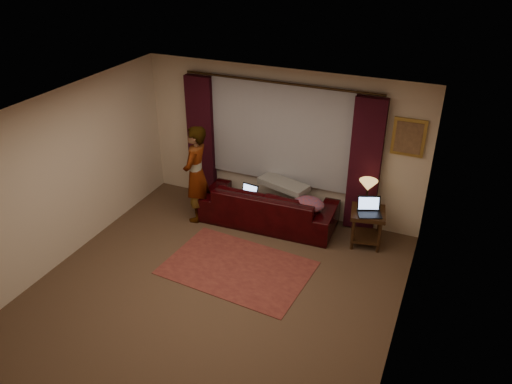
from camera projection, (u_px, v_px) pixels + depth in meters
floor at (217, 288)px, 7.20m from camera, size 5.00×5.00×0.01m
ceiling at (209, 117)px, 5.96m from camera, size 5.00×5.00×0.02m
wall_back at (281, 143)px, 8.60m from camera, size 5.00×0.02×2.60m
wall_front at (86, 338)px, 4.56m from camera, size 5.00×0.02×2.60m
wall_left at (65, 177)px, 7.45m from camera, size 0.02×5.00×2.60m
wall_right at (407, 255)px, 5.71m from camera, size 0.02×5.00×2.60m
sheer_curtain at (280, 133)px, 8.45m from camera, size 2.50×0.05×1.80m
drape_left at (201, 138)px, 9.09m from camera, size 0.50×0.14×2.30m
drape_right at (365, 166)px, 8.04m from camera, size 0.50×0.14×2.30m
curtain_rod at (280, 83)px, 7.99m from camera, size 0.04×0.04×3.40m
picture_frame at (409, 137)px, 7.62m from camera, size 0.50×0.04×0.60m
sofa at (269, 199)px, 8.55m from camera, size 2.35×1.09×0.93m
throw_blanket at (284, 171)px, 8.42m from camera, size 0.95×0.59×0.10m
clothing_pile at (309, 204)px, 8.17m from camera, size 0.55×0.44×0.22m
laptop_sofa at (247, 193)px, 8.51m from camera, size 0.34×0.36×0.22m
area_rug at (237, 268)px, 7.61m from camera, size 2.26×1.60×0.01m
end_table at (366, 227)px, 8.05m from camera, size 0.63×0.63×0.62m
tiffany_lamp at (367, 194)px, 7.93m from camera, size 0.38×0.38×0.47m
laptop_table at (370, 208)px, 7.74m from camera, size 0.48×0.50×0.26m
person at (196, 174)px, 8.49m from camera, size 0.56×0.56×1.73m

